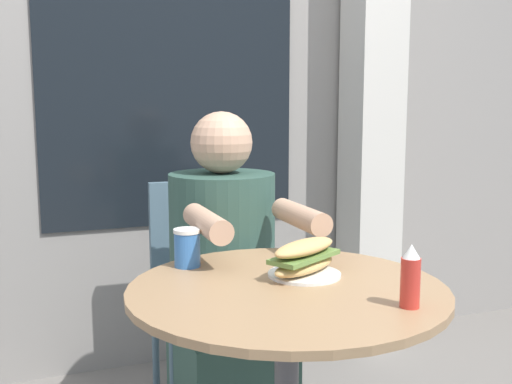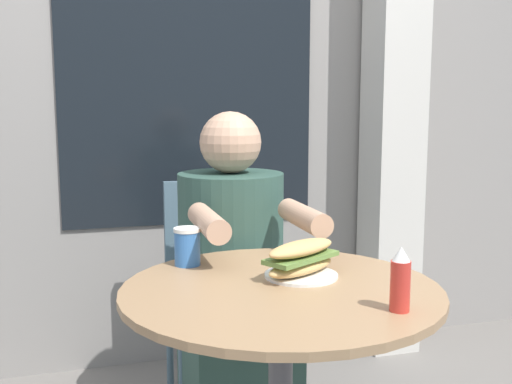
% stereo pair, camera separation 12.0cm
% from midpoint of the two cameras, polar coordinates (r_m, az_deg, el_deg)
% --- Properties ---
extents(storefront_wall, '(8.00, 0.09, 2.80)m').
position_cam_midpoint_polar(storefront_wall, '(2.72, -5.64, 13.18)').
color(storefront_wall, gray).
rests_on(storefront_wall, ground_plane).
extents(lattice_pillar, '(0.23, 0.23, 2.40)m').
position_cam_midpoint_polar(lattice_pillar, '(2.88, 14.19, 8.69)').
color(lattice_pillar, beige).
rests_on(lattice_pillar, ground_plane).
extents(cafe_table, '(0.77, 0.77, 0.74)m').
position_cam_midpoint_polar(cafe_table, '(1.53, 4.69, -15.91)').
color(cafe_table, '#997551').
rests_on(cafe_table, ground_plane).
extents(diner_chair, '(0.38, 0.38, 0.87)m').
position_cam_midpoint_polar(diner_chair, '(2.38, -2.72, -7.49)').
color(diner_chair, slate).
rests_on(diner_chair, ground_plane).
extents(seated_diner, '(0.36, 0.64, 1.15)m').
position_cam_midpoint_polar(seated_diner, '(2.06, -0.41, -10.76)').
color(seated_diner, '#2D4C42').
rests_on(seated_diner, ground_plane).
extents(sandwich_on_plate, '(0.24, 0.19, 0.09)m').
position_cam_midpoint_polar(sandwich_on_plate, '(1.53, 6.59, -6.50)').
color(sandwich_on_plate, white).
rests_on(sandwich_on_plate, cafe_table).
extents(drink_cup, '(0.07, 0.07, 0.10)m').
position_cam_midpoint_polar(drink_cup, '(1.63, -4.47, -5.20)').
color(drink_cup, '#336BB7').
rests_on(drink_cup, cafe_table).
extents(condiment_bottle, '(0.04, 0.04, 0.14)m').
position_cam_midpoint_polar(condiment_bottle, '(1.32, 16.16, -8.10)').
color(condiment_bottle, red).
rests_on(condiment_bottle, cafe_table).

